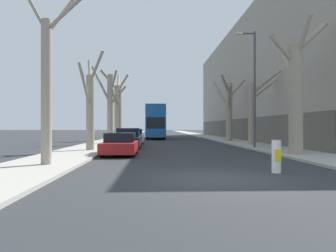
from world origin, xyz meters
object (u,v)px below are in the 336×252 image
object	(u,v)px
street_tree_right_2	(229,108)
lamp_post	(253,84)
parked_car_0	(120,144)
parked_car_1	(128,139)
street_tree_right_1	(253,110)
parked_car_2	(133,137)
street_tree_left_2	(111,105)
street_tree_left_3	(118,110)
double_decker_bus	(155,120)
traffic_bollard	(276,156)
street_tree_left_0	(48,82)
street_tree_left_1	(90,108)
street_tree_right_0	(296,92)

from	to	relation	value
street_tree_right_2	lamp_post	bearing A→B (deg)	-94.19
parked_car_0	parked_car_1	distance (m)	5.78
street_tree_right_1	parked_car_2	xyz separation A→B (m)	(-9.82, 4.47, -2.27)
street_tree_left_2	street_tree_left_3	xyz separation A→B (m)	(-0.19, 7.42, 0.01)
street_tree_left_2	double_decker_bus	distance (m)	13.87
parked_car_1	traffic_bollard	xyz separation A→B (m)	(6.08, -13.07, -0.13)
street_tree_left_0	street_tree_left_2	size ratio (longest dim) A/B	1.05
street_tree_right_1	traffic_bollard	bearing A→B (deg)	-104.25
street_tree_left_3	parked_car_1	size ratio (longest dim) A/B	1.86
parked_car_2	street_tree_left_2	bearing A→B (deg)	-175.92
parked_car_1	lamp_post	distance (m)	9.83
street_tree_left_3	parked_car_1	distance (m)	13.87
street_tree_left_2	double_decker_bus	bearing A→B (deg)	72.46
parked_car_0	lamp_post	world-z (taller)	lamp_post
parked_car_0	parked_car_1	bearing A→B (deg)	90.00
street_tree_left_1	parked_car_0	distance (m)	4.06
street_tree_left_0	street_tree_right_0	xyz separation A→B (m)	(11.82, 4.40, 0.14)
street_tree_right_2	street_tree_right_0	bearing A→B (deg)	-90.58
street_tree_right_1	street_tree_right_2	world-z (taller)	street_tree_right_2
street_tree_left_0	street_tree_left_3	xyz separation A→B (m)	(0.00, 24.52, 0.19)
double_decker_bus	traffic_bollard	world-z (taller)	double_decker_bus
street_tree_left_0	street_tree_left_3	distance (m)	24.53
street_tree_right_2	parked_car_1	distance (m)	14.15
double_decker_bus	street_tree_left_1	bearing A→B (deg)	-100.83
street_tree_left_1	parked_car_2	xyz separation A→B (m)	(2.17, 9.26, -2.14)
lamp_post	parked_car_2	bearing A→B (deg)	140.38
street_tree_left_1	lamp_post	bearing A→B (deg)	9.62
street_tree_left_2	street_tree_right_0	size ratio (longest dim) A/B	0.95
parked_car_0	parked_car_2	bearing A→B (deg)	90.00
street_tree_left_2	lamp_post	world-z (taller)	lamp_post
street_tree_left_2	traffic_bollard	world-z (taller)	street_tree_left_2
street_tree_left_1	street_tree_right_1	distance (m)	12.91
parked_car_2	street_tree_right_2	bearing A→B (deg)	21.12
double_decker_bus	parked_car_0	bearing A→B (deg)	-94.81
street_tree_left_2	parked_car_1	size ratio (longest dim) A/B	1.66
double_decker_bus	parked_car_0	xyz separation A→B (m)	(-2.10, -24.93, -1.83)
street_tree_right_1	parked_car_0	xyz separation A→B (m)	(-9.82, -7.42, -2.33)
street_tree_left_3	lamp_post	world-z (taller)	lamp_post
street_tree_left_3	double_decker_bus	distance (m)	7.31
street_tree_right_0	parked_car_1	size ratio (longest dim) A/B	1.75
street_tree_left_0	street_tree_right_0	bearing A→B (deg)	20.41
street_tree_left_2	lamp_post	size ratio (longest dim) A/B	0.84
street_tree_left_2	parked_car_2	size ratio (longest dim) A/B	1.66
street_tree_right_0	parked_car_1	world-z (taller)	street_tree_right_0
street_tree_left_3	parked_car_2	xyz separation A→B (m)	(2.26, -7.27, -2.89)
street_tree_left_1	double_decker_bus	size ratio (longest dim) A/B	0.61
street_tree_left_1	street_tree_left_0	bearing A→B (deg)	-90.66
double_decker_bus	parked_car_2	distance (m)	13.32
street_tree_left_2	parked_car_2	world-z (taller)	street_tree_left_2
street_tree_left_2	street_tree_right_2	distance (m)	12.43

